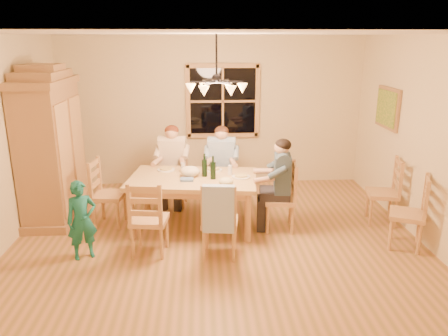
{
  "coord_description": "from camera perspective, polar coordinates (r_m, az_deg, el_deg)",
  "views": [
    {
      "loc": [
        -0.2,
        -5.45,
        2.64
      ],
      "look_at": [
        0.1,
        0.1,
        0.99
      ],
      "focal_mm": 35.0,
      "sensor_mm": 36.0,
      "label": 1
    }
  ],
  "objects": [
    {
      "name": "wine_glass_b",
      "position": [
        6.26,
        0.8,
        -0.27
      ],
      "size": [
        0.06,
        0.06,
        0.14
      ],
      "primitive_type": "cylinder",
      "color": "silver",
      "rests_on": "dining_table"
    },
    {
      "name": "wine_glass_a",
      "position": [
        6.41,
        -5.41,
        0.06
      ],
      "size": [
        0.06,
        0.06,
        0.14
      ],
      "primitive_type": "cylinder",
      "color": "silver",
      "rests_on": "dining_table"
    },
    {
      "name": "chandelier",
      "position": [
        5.48,
        -0.97,
        10.64
      ],
      "size": [
        0.77,
        0.68,
        0.71
      ],
      "color": "black",
      "rests_on": "ceiling"
    },
    {
      "name": "chair_near_right",
      "position": [
        5.53,
        -0.55,
        -8.47
      ],
      "size": [
        0.49,
        0.47,
        0.99
      ],
      "rotation": [
        0.0,
        0.0,
        -0.12
      ],
      "color": "tan",
      "rests_on": "floor"
    },
    {
      "name": "cap",
      "position": [
        5.81,
        0.25,
        -1.79
      ],
      "size": [
        0.2,
        0.2,
        0.11
      ],
      "primitive_type": "ellipsoid",
      "color": "#C0B780",
      "rests_on": "dining_table"
    },
    {
      "name": "wine_bottle_b",
      "position": [
        6.05,
        -1.44,
        0.06
      ],
      "size": [
        0.08,
        0.08,
        0.33
      ],
      "primitive_type": "cylinder",
      "color": "black",
      "rests_on": "dining_table"
    },
    {
      "name": "wall_right",
      "position": [
        6.33,
        24.84,
        3.23
      ],
      "size": [
        0.02,
        5.0,
        2.7
      ],
      "primitive_type": "cube",
      "color": "beige",
      "rests_on": "floor"
    },
    {
      "name": "wine_bottle_a",
      "position": [
        6.17,
        -2.56,
        0.38
      ],
      "size": [
        0.08,
        0.08,
        0.33
      ],
      "primitive_type": "cylinder",
      "color": "black",
      "rests_on": "dining_table"
    },
    {
      "name": "dining_table",
      "position": [
        6.22,
        -4.06,
        -2.08
      ],
      "size": [
        1.9,
        1.29,
        0.76
      ],
      "rotation": [
        0.0,
        0.0,
        -0.12
      ],
      "color": "tan",
      "rests_on": "floor"
    },
    {
      "name": "adult_slate_man",
      "position": [
        6.12,
        7.45,
        -0.7
      ],
      "size": [
        0.46,
        0.43,
        0.87
      ],
      "rotation": [
        0.0,
        0.0,
        1.45
      ],
      "color": "#394B5B",
      "rests_on": "floor"
    },
    {
      "name": "ceiling",
      "position": [
        5.45,
        -1.01,
        17.16
      ],
      "size": [
        5.5,
        5.0,
        0.02
      ],
      "primitive_type": "cube",
      "color": "white",
      "rests_on": "wall_back"
    },
    {
      "name": "window",
      "position": [
        8.0,
        -0.16,
        8.72
      ],
      "size": [
        1.3,
        0.06,
        1.3
      ],
      "color": "black",
      "rests_on": "wall_back"
    },
    {
      "name": "floor",
      "position": [
        6.06,
        -0.88,
        -9.3
      ],
      "size": [
        5.5,
        5.5,
        0.0
      ],
      "primitive_type": "plane",
      "color": "olive",
      "rests_on": "ground"
    },
    {
      "name": "plate_woman",
      "position": [
        6.54,
        -7.59,
        -0.22
      ],
      "size": [
        0.26,
        0.26,
        0.02
      ],
      "primitive_type": "cylinder",
      "color": "white",
      "rests_on": "dining_table"
    },
    {
      "name": "napkin",
      "position": [
        6.04,
        -4.88,
        -1.51
      ],
      "size": [
        0.2,
        0.16,
        0.03
      ],
      "primitive_type": "cube",
      "rotation": [
        0.0,
        0.0,
        -0.12
      ],
      "color": "slate",
      "rests_on": "dining_table"
    },
    {
      "name": "chair_end_right",
      "position": [
        6.3,
        7.27,
        -5.38
      ],
      "size": [
        0.47,
        0.49,
        0.99
      ],
      "rotation": [
        0.0,
        0.0,
        1.45
      ],
      "color": "tan",
      "rests_on": "floor"
    },
    {
      "name": "chair_end_left",
      "position": [
        6.62,
        -14.69,
        -4.7
      ],
      "size": [
        0.47,
        0.49,
        0.99
      ],
      "rotation": [
        0.0,
        0.0,
        -1.69
      ],
      "color": "tan",
      "rests_on": "floor"
    },
    {
      "name": "chair_spare_back",
      "position": [
        6.88,
        19.85,
        -4.34
      ],
      "size": [
        0.5,
        0.52,
        0.99
      ],
      "rotation": [
        0.0,
        0.0,
        1.36
      ],
      "color": "tan",
      "rests_on": "floor"
    },
    {
      "name": "chair_far_right",
      "position": [
        7.09,
        -0.31,
        -2.7
      ],
      "size": [
        0.49,
        0.47,
        0.99
      ],
      "rotation": [
        0.0,
        0.0,
        3.02
      ],
      "color": "tan",
      "rests_on": "floor"
    },
    {
      "name": "cloth_bundle",
      "position": [
        6.19,
        -4.47,
        -0.46
      ],
      "size": [
        0.28,
        0.22,
        0.15
      ],
      "primitive_type": "ellipsoid",
      "color": "beige",
      "rests_on": "dining_table"
    },
    {
      "name": "adult_plaid_man",
      "position": [
        6.93,
        -0.31,
        1.5
      ],
      "size": [
        0.43,
        0.46,
        0.87
      ],
      "rotation": [
        0.0,
        0.0,
        3.02
      ],
      "color": "#376498",
      "rests_on": "floor"
    },
    {
      "name": "armoire",
      "position": [
        6.94,
        -21.64,
        2.17
      ],
      "size": [
        0.66,
        1.4,
        2.3
      ],
      "color": "#976741",
      "rests_on": "floor"
    },
    {
      "name": "adult_woman",
      "position": [
        7.03,
        -6.76,
        1.6
      ],
      "size": [
        0.43,
        0.46,
        0.87
      ],
      "rotation": [
        0.0,
        0.0,
        3.02
      ],
      "color": "beige",
      "rests_on": "floor"
    },
    {
      "name": "painting",
      "position": [
        7.33,
        20.57,
        7.35
      ],
      "size": [
        0.06,
        0.78,
        0.64
      ],
      "color": "#976741",
      "rests_on": "wall_right"
    },
    {
      "name": "wall_back",
      "position": [
        8.06,
        -1.6,
        7.33
      ],
      "size": [
        5.5,
        0.02,
        2.7
      ],
      "primitive_type": "cube",
      "color": "beige",
      "rests_on": "floor"
    },
    {
      "name": "child",
      "position": [
        5.67,
        -18.08,
        -6.49
      ],
      "size": [
        0.43,
        0.37,
        1.0
      ],
      "primitive_type": "imported",
      "rotation": [
        0.0,
        0.0,
        0.43
      ],
      "color": "#176B66",
      "rests_on": "floor"
    },
    {
      "name": "chair_spare_front",
      "position": [
        6.21,
        22.63,
        -6.92
      ],
      "size": [
        0.56,
        0.57,
        0.99
      ],
      "rotation": [
        0.0,
        0.0,
        1.14
      ],
      "color": "tan",
      "rests_on": "floor"
    },
    {
      "name": "chair_near_left",
      "position": [
        5.66,
        -9.66,
        -8.1
      ],
      "size": [
        0.49,
        0.47,
        0.99
      ],
      "rotation": [
        0.0,
        0.0,
        -0.12
      ],
      "color": "tan",
      "rests_on": "floor"
    },
    {
      "name": "plate_plaid",
      "position": [
        6.47,
        -1.38,
        -0.26
      ],
      "size": [
        0.26,
        0.26,
        0.02
      ],
      "primitive_type": "cylinder",
      "color": "white",
      "rests_on": "dining_table"
    },
    {
      "name": "plate_slate",
      "position": [
        6.16,
        2.22,
        -1.15
      ],
      "size": [
        0.26,
        0.26,
        0.02
      ],
      "primitive_type": "cylinder",
      "color": "white",
      "rests_on": "dining_table"
    },
    {
      "name": "towel",
      "position": [
        5.2,
        -0.72,
        -5.39
      ],
      "size": [
        0.39,
        0.14,
        0.58
      ],
      "primitive_type": "cube",
      "rotation": [
        0.0,
        0.0,
        -0.12
      ],
      "color": "#9BB2D2",
      "rests_on": "chair_near_right"
    },
    {
      "name": "chair_far_left",
      "position": [
        7.19,
        -6.61,
        -2.54
      ],
      "size": [
        0.49,
        0.47,
        0.99
      ],
      "rotation": [
        0.0,
        0.0,
        3.02
      ],
      "color": "tan",
      "rests_on": "floor"
    }
  ]
}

